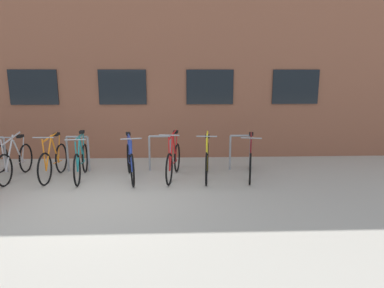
{
  "coord_description": "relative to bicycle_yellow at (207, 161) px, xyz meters",
  "views": [
    {
      "loc": [
        1.54,
        -6.19,
        2.35
      ],
      "look_at": [
        1.84,
        1.6,
        0.73
      ],
      "focal_mm": 31.39,
      "sensor_mm": 36.0,
      "label": 1
    }
  ],
  "objects": [
    {
      "name": "bicycle_teal",
      "position": [
        -2.89,
        0.04,
        -0.0
      ],
      "size": [
        0.44,
        1.77,
        1.07
      ],
      "color": "black",
      "rests_on": "ground"
    },
    {
      "name": "ground_plane",
      "position": [
        -2.18,
        -1.31,
        -0.39
      ],
      "size": [
        42.0,
        42.0,
        0.0
      ],
      "primitive_type": "plane",
      "color": "#B2ADA0"
    },
    {
      "name": "bicycle_orange",
      "position": [
        -3.53,
        0.07,
        -0.0
      ],
      "size": [
        0.44,
        1.69,
        1.06
      ],
      "color": "black",
      "rests_on": "ground"
    },
    {
      "name": "bicycle_red",
      "position": [
        -0.78,
        0.01,
        0.0
      ],
      "size": [
        0.45,
        1.73,
        1.11
      ],
      "color": "black",
      "rests_on": "ground"
    },
    {
      "name": "bicycle_silver",
      "position": [
        -4.39,
        0.09,
        -0.0
      ],
      "size": [
        0.44,
        1.78,
        1.07
      ],
      "color": "black",
      "rests_on": "ground"
    },
    {
      "name": "bike_rack",
      "position": [
        -2.12,
        0.59,
        0.14
      ],
      "size": [
        6.56,
        0.05,
        0.89
      ],
      "color": "gray",
      "rests_on": "ground"
    },
    {
      "name": "bicycle_blue",
      "position": [
        -1.76,
        -0.05,
        0.0
      ],
      "size": [
        0.54,
        1.75,
        1.05
      ],
      "color": "black",
      "rests_on": "ground"
    },
    {
      "name": "bicycle_yellow",
      "position": [
        0.0,
        0.0,
        0.0
      ],
      "size": [
        0.44,
        1.78,
        1.08
      ],
      "color": "black",
      "rests_on": "ground"
    },
    {
      "name": "bicycle_maroon",
      "position": [
        1.02,
        0.02,
        -0.01
      ],
      "size": [
        0.53,
        1.77,
        1.04
      ],
      "color": "black",
      "rests_on": "ground"
    },
    {
      "name": "storefront_building",
      "position": [
        -2.18,
        5.66,
        2.22
      ],
      "size": [
        28.0,
        7.58,
        5.24
      ],
      "color": "brown",
      "rests_on": "ground"
    }
  ]
}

